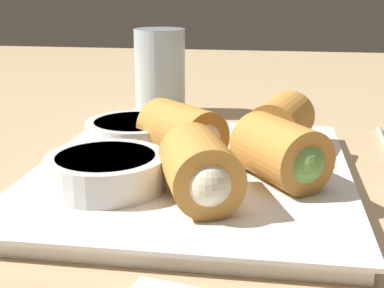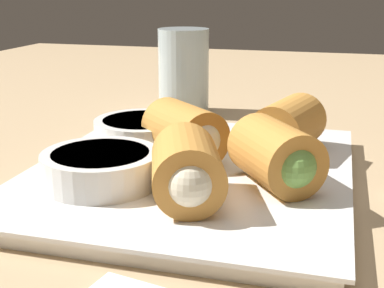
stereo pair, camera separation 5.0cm
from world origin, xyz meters
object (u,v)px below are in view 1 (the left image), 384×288
at_px(dipping_bowl_near, 134,133).
at_px(drinking_glass, 160,72).
at_px(serving_plate, 192,174).
at_px(dipping_bowl_far, 106,170).

distance_m(dipping_bowl_near, drinking_glass, 0.20).
distance_m(serving_plate, dipping_bowl_far, 0.08).
relative_size(dipping_bowl_near, dipping_bowl_far, 1.00).
relative_size(serving_plate, dipping_bowl_far, 3.32).
bearing_deg(dipping_bowl_near, dipping_bowl_far, -177.10).
bearing_deg(dipping_bowl_far, drinking_glass, 4.20).
bearing_deg(serving_plate, dipping_bowl_near, 52.39).
relative_size(dipping_bowl_far, drinking_glass, 0.84).
bearing_deg(drinking_glass, dipping_bowl_far, -175.80).
height_order(dipping_bowl_far, drinking_glass, drinking_glass).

